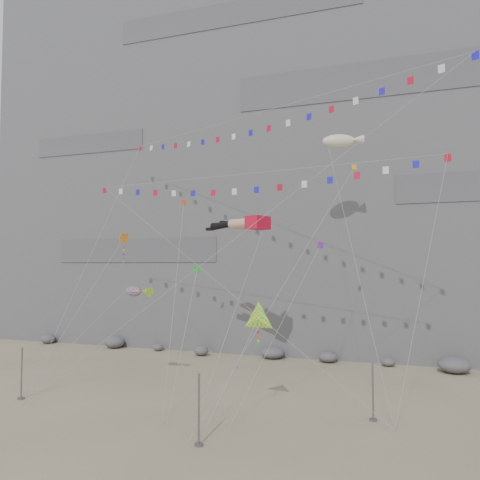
{
  "coord_description": "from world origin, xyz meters",
  "views": [
    {
      "loc": [
        13.16,
        -32.85,
        10.25
      ],
      "look_at": [
        -1.03,
        9.0,
        12.55
      ],
      "focal_mm": 35.0,
      "sensor_mm": 36.0,
      "label": 1
    }
  ],
  "objects": [
    {
      "name": "small_kite_d",
      "position": [
        9.53,
        6.0,
        17.66
      ],
      "size": [
        9.07,
        13.45,
        23.88
      ],
      "color": "#EAA413",
      "rests_on": "ground"
    },
    {
      "name": "cliff",
      "position": [
        0.0,
        32.0,
        25.0
      ],
      "size": [
        80.0,
        28.0,
        50.0
      ],
      "primitive_type": "cube",
      "color": "slate",
      "rests_on": "ground"
    },
    {
      "name": "anchor_pole_left",
      "position": [
        -14.2,
        -4.05,
        1.95
      ],
      "size": [
        0.12,
        0.12,
        3.89
      ],
      "primitive_type": "cylinder",
      "color": "slate",
      "rests_on": "ground"
    },
    {
      "name": "fish_windsock",
      "position": [
        -8.5,
        2.38,
        7.9
      ],
      "size": [
        8.14,
        6.89,
        11.65
      ],
      "color": "#FF650D",
      "rests_on": "ground"
    },
    {
      "name": "talus_boulders",
      "position": [
        0.0,
        17.0,
        0.6
      ],
      "size": [
        60.0,
        3.0,
        1.2
      ],
      "primitive_type": null,
      "color": "slate",
      "rests_on": "ground"
    },
    {
      "name": "legs_kite",
      "position": [
        -0.11,
        6.94,
        13.87
      ],
      "size": [
        6.6,
        17.03,
        19.74
      ],
      "rotation": [
        0.0,
        0.0,
        -0.39
      ],
      "color": "red",
      "rests_on": "ground"
    },
    {
      "name": "flag_banner_upper",
      "position": [
        1.36,
        7.4,
        24.04
      ],
      "size": [
        33.52,
        19.83,
        30.65
      ],
      "color": "red",
      "rests_on": "ground"
    },
    {
      "name": "flag_banner_lower",
      "position": [
        0.75,
        5.21,
        18.05
      ],
      "size": [
        31.76,
        9.73,
        22.86
      ],
      "color": "red",
      "rests_on": "ground"
    },
    {
      "name": "delta_kite",
      "position": [
        3.99,
        -1.98,
        6.49
      ],
      "size": [
        3.07,
        6.39,
        8.99
      ],
      "color": "yellow",
      "rests_on": "ground"
    },
    {
      "name": "anchor_pole_right",
      "position": [
        11.42,
        -0.54,
        1.87
      ],
      "size": [
        0.12,
        0.12,
        3.75
      ],
      "primitive_type": "cylinder",
      "color": "slate",
      "rests_on": "ground"
    },
    {
      "name": "ground",
      "position": [
        0.0,
        0.0,
        0.0
      ],
      "size": [
        120.0,
        120.0,
        0.0
      ],
      "primitive_type": "plane",
      "color": "tan",
      "rests_on": "ground"
    },
    {
      "name": "blimp_windsock",
      "position": [
        8.04,
        11.6,
        21.88
      ],
      "size": [
        6.9,
        13.99,
        25.72
      ],
      "color": "beige",
      "rests_on": "ground"
    },
    {
      "name": "harlequin_kite",
      "position": [
        -10.4,
        3.74,
        12.57
      ],
      "size": [
        4.88,
        8.34,
        15.14
      ],
      "color": "red",
      "rests_on": "ground"
    },
    {
      "name": "small_kite_b",
      "position": [
        7.07,
        5.25,
        11.63
      ],
      "size": [
        4.87,
        10.91,
        16.15
      ],
      "color": "purple",
      "rests_on": "ground"
    },
    {
      "name": "small_kite_a",
      "position": [
        -5.6,
        6.15,
        15.58
      ],
      "size": [
        5.02,
        12.79,
        20.57
      ],
      "color": "#E84F13",
      "rests_on": "ground"
    },
    {
      "name": "small_kite_c",
      "position": [
        -1.85,
        0.84,
        9.74
      ],
      "size": [
        1.61,
        7.45,
        11.98
      ],
      "color": "green",
      "rests_on": "ground"
    },
    {
      "name": "anchor_pole_center",
      "position": [
        2.29,
        -8.08,
        2.02
      ],
      "size": [
        0.12,
        0.12,
        4.03
      ],
      "primitive_type": "cylinder",
      "color": "slate",
      "rests_on": "ground"
    }
  ]
}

